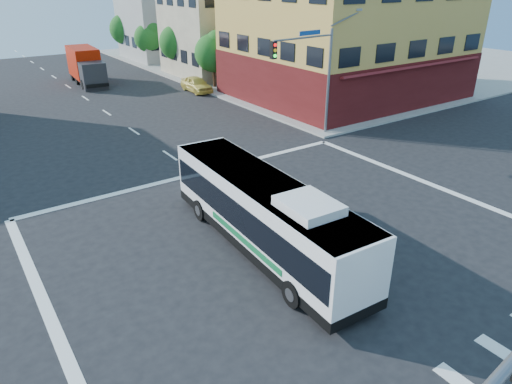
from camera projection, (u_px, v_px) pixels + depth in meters
ground at (308, 249)px, 18.33m from camera, size 120.00×120.00×0.00m
sidewalk_ne at (336, 57)px, 62.38m from camera, size 50.00×50.00×0.15m
corner_building_ne at (348, 29)px, 39.88m from camera, size 18.10×15.44×14.00m
building_east_near at (227, 32)px, 50.46m from camera, size 12.06×10.06×9.00m
building_east_far at (172, 19)px, 60.67m from camera, size 12.06×10.06×10.00m
signal_mast_ne at (312, 64)px, 28.80m from camera, size 7.91×1.13×8.07m
street_tree_a at (214, 51)px, 43.73m from camera, size 3.60×3.60×5.53m
street_tree_b at (178, 40)px, 49.61m from camera, size 3.80×3.80×5.79m
street_tree_c at (149, 36)px, 55.70m from camera, size 3.40×3.40×5.29m
street_tree_d at (125, 27)px, 61.48m from camera, size 4.00×4.00×6.03m
transit_bus at (264, 213)px, 17.71m from camera, size 2.93×11.13×3.26m
box_truck at (86, 67)px, 46.32m from camera, size 2.81×7.96×3.52m
parked_car at (196, 84)px, 43.45m from camera, size 1.77×4.25×1.44m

